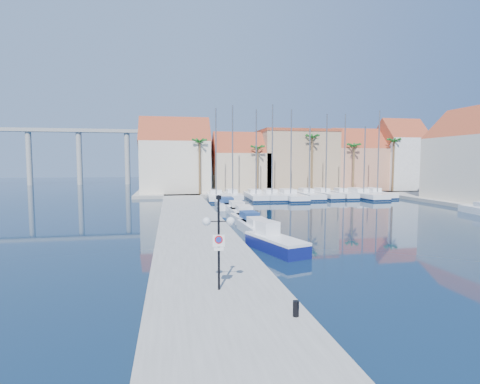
% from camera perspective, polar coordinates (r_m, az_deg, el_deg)
% --- Properties ---
extents(ground, '(260.00, 260.00, 0.00)m').
position_cam_1_polar(ground, '(24.71, 16.27, -9.60)').
color(ground, black).
rests_on(ground, ground).
extents(quay_west, '(6.00, 77.00, 0.50)m').
position_cam_1_polar(quay_west, '(35.35, -7.35, -4.75)').
color(quay_west, gray).
rests_on(quay_west, ground).
extents(shore_north, '(54.00, 16.00, 0.50)m').
position_cam_1_polar(shore_north, '(72.65, 6.17, 0.09)').
color(shore_north, gray).
rests_on(shore_north, ground).
extents(lamp_post, '(1.38, 0.52, 4.10)m').
position_cam_1_polar(lamp_post, '(15.99, -3.27, -5.49)').
color(lamp_post, black).
rests_on(lamp_post, quay_west).
extents(bollard, '(0.22, 0.22, 0.56)m').
position_cam_1_polar(bollard, '(14.09, 8.51, -17.17)').
color(bollard, black).
rests_on(bollard, quay_west).
extents(fishing_boat, '(3.28, 5.68, 1.89)m').
position_cam_1_polar(fishing_boat, '(25.50, 5.31, -7.54)').
color(fishing_boat, navy).
rests_on(fishing_boat, ground).
extents(motorboat_west_0, '(2.17, 5.92, 1.40)m').
position_cam_1_polar(motorboat_west_0, '(31.35, 2.41, -5.45)').
color(motorboat_west_0, white).
rests_on(motorboat_west_0, ground).
extents(motorboat_west_1, '(2.43, 6.29, 1.40)m').
position_cam_1_polar(motorboat_west_1, '(35.18, 1.19, -4.33)').
color(motorboat_west_1, white).
rests_on(motorboat_west_1, ground).
extents(motorboat_west_2, '(2.32, 6.72, 1.40)m').
position_cam_1_polar(motorboat_west_2, '(39.90, 0.50, -3.26)').
color(motorboat_west_2, white).
rests_on(motorboat_west_2, ground).
extents(motorboat_west_3, '(2.14, 6.59, 1.40)m').
position_cam_1_polar(motorboat_west_3, '(44.28, -0.64, -2.48)').
color(motorboat_west_3, white).
rests_on(motorboat_west_3, ground).
extents(motorboat_west_4, '(2.70, 7.56, 1.40)m').
position_cam_1_polar(motorboat_west_4, '(49.10, -2.17, -1.77)').
color(motorboat_west_4, white).
rests_on(motorboat_west_4, ground).
extents(motorboat_west_5, '(2.59, 6.90, 1.40)m').
position_cam_1_polar(motorboat_west_5, '(54.27, -2.20, -1.16)').
color(motorboat_west_5, white).
rests_on(motorboat_west_5, ground).
extents(motorboat_east_1, '(2.22, 5.41, 1.40)m').
position_cam_1_polar(motorboat_east_1, '(50.96, 32.79, -2.28)').
color(motorboat_east_1, white).
rests_on(motorboat_east_1, ground).
extents(sailboat_0, '(3.17, 9.94, 14.11)m').
position_cam_1_polar(sailboat_0, '(58.25, -3.68, -0.67)').
color(sailboat_0, white).
rests_on(sailboat_0, ground).
extents(sailboat_1, '(2.51, 8.81, 14.68)m').
position_cam_1_polar(sailboat_1, '(59.31, -1.20, -0.53)').
color(sailboat_1, white).
rests_on(sailboat_1, ground).
extents(sailboat_2, '(2.96, 9.71, 14.02)m').
position_cam_1_polar(sailboat_2, '(59.11, 2.36, -0.58)').
color(sailboat_2, white).
rests_on(sailboat_2, ground).
extents(sailboat_3, '(3.05, 10.16, 14.85)m').
position_cam_1_polar(sailboat_3, '(59.88, 4.77, -0.52)').
color(sailboat_3, white).
rests_on(sailboat_3, ground).
extents(sailboat_4, '(3.42, 11.55, 14.06)m').
position_cam_1_polar(sailboat_4, '(60.01, 7.54, -0.57)').
color(sailboat_4, white).
rests_on(sailboat_4, ground).
extents(sailboat_5, '(3.22, 10.32, 11.67)m').
position_cam_1_polar(sailboat_5, '(61.98, 10.31, -0.45)').
color(sailboat_5, white).
rests_on(sailboat_5, ground).
extents(sailboat_6, '(2.97, 9.46, 13.70)m').
position_cam_1_polar(sailboat_6, '(63.49, 12.70, -0.33)').
color(sailboat_6, white).
rests_on(sailboat_6, ground).
extents(sailboat_7, '(2.61, 8.41, 13.68)m').
position_cam_1_polar(sailboat_7, '(64.19, 15.35, -0.30)').
color(sailboat_7, white).
rests_on(sailboat_7, ground).
extents(sailboat_8, '(3.49, 11.79, 11.65)m').
position_cam_1_polar(sailboat_8, '(64.80, 18.00, -0.40)').
color(sailboat_8, white).
rests_on(sailboat_8, ground).
extents(sailboat_9, '(2.79, 9.20, 14.35)m').
position_cam_1_polar(sailboat_9, '(66.70, 19.94, -0.25)').
color(sailboat_9, white).
rests_on(sailboat_9, ground).
extents(building_0, '(12.30, 9.00, 13.50)m').
position_cam_1_polar(building_0, '(68.33, -9.87, 5.02)').
color(building_0, beige).
rests_on(building_0, shore_north).
extents(building_1, '(10.30, 8.00, 11.00)m').
position_cam_1_polar(building_1, '(69.54, 0.11, 4.07)').
color(building_1, '#C8B18D').
rests_on(building_1, shore_north).
extents(building_2, '(14.20, 10.20, 11.50)m').
position_cam_1_polar(building_2, '(73.34, 8.47, 4.80)').
color(building_2, tan).
rests_on(building_2, shore_north).
extents(building_3, '(10.30, 8.00, 12.00)m').
position_cam_1_polar(building_3, '(77.20, 17.18, 4.34)').
color(building_3, tan).
rests_on(building_3, shore_north).
extents(building_4, '(8.30, 8.00, 14.00)m').
position_cam_1_polar(building_4, '(80.95, 23.20, 4.96)').
color(building_4, silver).
rests_on(building_4, shore_north).
extents(palm_0, '(2.60, 2.60, 10.15)m').
position_cam_1_polar(palm_0, '(63.59, -6.20, 7.40)').
color(palm_0, brown).
rests_on(palm_0, shore_north).
extents(palm_1, '(2.60, 2.60, 9.15)m').
position_cam_1_polar(palm_1, '(65.10, 2.68, 6.53)').
color(palm_1, brown).
rests_on(palm_1, shore_north).
extents(palm_2, '(2.60, 2.60, 11.15)m').
position_cam_1_polar(palm_2, '(68.18, 10.97, 7.95)').
color(palm_2, brown).
rests_on(palm_2, shore_north).
extents(palm_3, '(2.60, 2.60, 9.65)m').
position_cam_1_polar(palm_3, '(71.43, 16.97, 6.54)').
color(palm_3, brown).
rests_on(palm_3, shore_north).
extents(palm_4, '(2.60, 2.60, 10.65)m').
position_cam_1_polar(palm_4, '(75.49, 22.42, 7.00)').
color(palm_4, brown).
rests_on(palm_4, shore_north).
extents(viaduct, '(48.00, 2.20, 14.45)m').
position_cam_1_polar(viaduct, '(107.17, -26.00, 6.46)').
color(viaduct, '#9E9E99').
rests_on(viaduct, ground).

